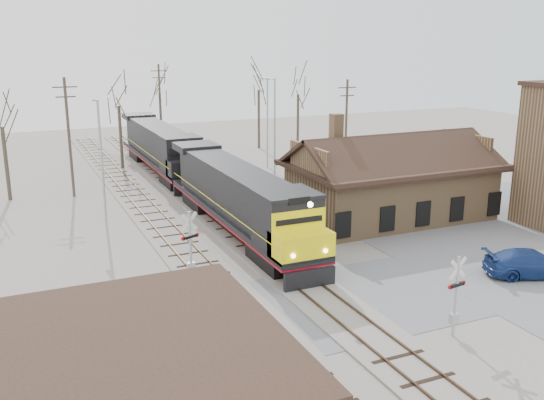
{
  "coord_description": "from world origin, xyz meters",
  "views": [
    {
      "loc": [
        -14.34,
        -24.92,
        13.22
      ],
      "look_at": [
        0.83,
        9.0,
        3.27
      ],
      "focal_mm": 40.0,
      "sensor_mm": 36.0,
      "label": 1
    }
  ],
  "objects": [
    {
      "name": "depot",
      "position": [
        11.99,
        12.0,
        2.41
      ],
      "size": [
        15.2,
        9.31,
        7.9
      ],
      "color": "#93724C",
      "rests_on": "ground"
    },
    {
      "name": "tree_e",
      "position": [
        18.22,
        40.24,
        7.84
      ],
      "size": [
        4.5,
        4.5,
        11.01
      ],
      "color": "#382D23",
      "rests_on": "ground"
    },
    {
      "name": "tree_a",
      "position": [
        -14.37,
        29.27,
        7.19
      ],
      "size": [
        4.12,
        4.12,
        10.1
      ],
      "color": "#382D23",
      "rests_on": "ground"
    },
    {
      "name": "streetlight_c",
      "position": [
        10.87,
        32.75,
        5.22
      ],
      "size": [
        0.25,
        2.04,
        9.35
      ],
      "color": "#A5A8AD",
      "rests_on": "ground"
    },
    {
      "name": "locomotive_lead",
      "position": [
        0.0,
        12.4,
        2.56
      ],
      "size": [
        3.27,
        21.92,
        4.87
      ],
      "color": "black",
      "rests_on": "ground"
    },
    {
      "name": "streetlight_b",
      "position": [
        8.02,
        24.61,
        5.46
      ],
      "size": [
        0.25,
        2.04,
        9.83
      ],
      "color": "#A5A8AD",
      "rests_on": "ground"
    },
    {
      "name": "utility_pole_b",
      "position": [
        3.34,
        47.64,
        5.36
      ],
      "size": [
        2.0,
        0.24,
        10.27
      ],
      "color": "#382D23",
      "rests_on": "ground"
    },
    {
      "name": "crossbuck_near",
      "position": [
        3.53,
        -5.28,
        1.83
      ],
      "size": [
        1.1,
        0.29,
        3.88
      ],
      "rotation": [
        0.0,
        0.0,
        0.15
      ],
      "color": "#A5A8AD",
      "rests_on": "ground"
    },
    {
      "name": "parking_lot",
      "position": [
        18.0,
        4.0,
        0.02
      ],
      "size": [
        22.0,
        26.0,
        0.03
      ],
      "primitive_type": "cube",
      "color": "slate",
      "rests_on": "ground"
    },
    {
      "name": "utility_pole_a",
      "position": [
        -9.3,
        28.27,
        5.29
      ],
      "size": [
        2.0,
        0.24,
        10.13
      ],
      "color": "#382D23",
      "rests_on": "ground"
    },
    {
      "name": "parked_car",
      "position": [
        12.48,
        -1.34,
        0.77
      ],
      "size": [
        5.75,
        3.96,
        1.55
      ],
      "primitive_type": "imported",
      "rotation": [
        0.0,
        0.0,
        1.2
      ],
      "color": "navy",
      "rests_on": "ground"
    },
    {
      "name": "utility_pole_c",
      "position": [
        17.37,
        27.65,
        4.86
      ],
      "size": [
        2.0,
        0.24,
        9.28
      ],
      "color": "#382D23",
      "rests_on": "ground"
    },
    {
      "name": "tree_b",
      "position": [
        -3.3,
        38.02,
        7.63
      ],
      "size": [
        4.38,
        4.38,
        10.72
      ],
      "color": "#382D23",
      "rests_on": "ground"
    },
    {
      "name": "locomotive_trailing",
      "position": [
        0.0,
        34.59,
        2.56
      ],
      "size": [
        3.27,
        21.92,
        4.61
      ],
      "color": "black",
      "rests_on": "ground"
    },
    {
      "name": "track_siding",
      "position": [
        -4.5,
        15.0,
        0.07
      ],
      "size": [
        3.4,
        90.0,
        0.24
      ],
      "color": "gray",
      "rests_on": "ground"
    },
    {
      "name": "tree_d",
      "position": [
        14.57,
        43.7,
        8.31
      ],
      "size": [
        4.76,
        4.76,
        11.67
      ],
      "color": "#382D23",
      "rests_on": "ground"
    },
    {
      "name": "tree_c",
      "position": [
        3.96,
        50.24,
        7.66
      ],
      "size": [
        4.39,
        4.39,
        10.75
      ],
      "color": "#382D23",
      "rests_on": "ground"
    },
    {
      "name": "streetlight_a",
      "position": [
        -7.99,
        19.88,
        5.04
      ],
      "size": [
        0.25,
        2.04,
        9.01
      ],
      "color": "#A5A8AD",
      "rests_on": "ground"
    },
    {
      "name": "crossbuck_far",
      "position": [
        -5.58,
        5.69,
        1.94
      ],
      "size": [
        1.13,
        0.49,
        4.14
      ],
      "rotation": [
        0.0,
        0.0,
        3.5
      ],
      "color": "#A5A8AD",
      "rests_on": "ground"
    },
    {
      "name": "ground",
      "position": [
        0.0,
        0.0,
        0.0
      ],
      "size": [
        140.0,
        140.0,
        0.0
      ],
      "primitive_type": "plane",
      "color": "gray",
      "rests_on": "ground"
    },
    {
      "name": "road",
      "position": [
        0.0,
        0.0,
        0.01
      ],
      "size": [
        60.0,
        9.0,
        0.03
      ],
      "primitive_type": "cube",
      "color": "slate",
      "rests_on": "ground"
    },
    {
      "name": "track_main",
      "position": [
        0.0,
        15.0,
        0.07
      ],
      "size": [
        3.4,
        90.0,
        0.24
      ],
      "color": "gray",
      "rests_on": "ground"
    }
  ]
}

